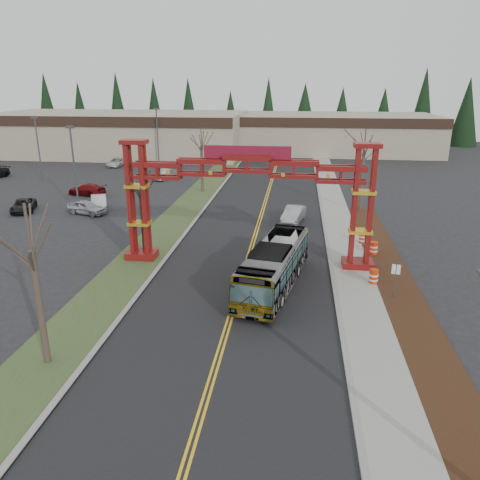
% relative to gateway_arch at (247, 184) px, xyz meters
% --- Properties ---
extents(ground, '(200.00, 200.00, 0.00)m').
position_rel_gateway_arch_xyz_m(ground, '(-0.00, -18.00, -5.98)').
color(ground, black).
rests_on(ground, ground).
extents(road, '(12.00, 110.00, 0.02)m').
position_rel_gateway_arch_xyz_m(road, '(-0.00, 7.00, -5.97)').
color(road, black).
rests_on(road, ground).
extents(lane_line_left, '(0.12, 100.00, 0.01)m').
position_rel_gateway_arch_xyz_m(lane_line_left, '(-0.12, 7.00, -5.96)').
color(lane_line_left, yellow).
rests_on(lane_line_left, road).
extents(lane_line_right, '(0.12, 100.00, 0.01)m').
position_rel_gateway_arch_xyz_m(lane_line_right, '(0.12, 7.00, -5.96)').
color(lane_line_right, yellow).
rests_on(lane_line_right, road).
extents(curb_right, '(0.30, 110.00, 0.15)m').
position_rel_gateway_arch_xyz_m(curb_right, '(6.15, 7.00, -5.91)').
color(curb_right, gray).
rests_on(curb_right, ground).
extents(sidewalk_right, '(2.60, 110.00, 0.14)m').
position_rel_gateway_arch_xyz_m(sidewalk_right, '(7.60, 7.00, -5.91)').
color(sidewalk_right, gray).
rests_on(sidewalk_right, ground).
extents(landscape_strip, '(2.60, 50.00, 0.12)m').
position_rel_gateway_arch_xyz_m(landscape_strip, '(10.20, -8.00, -5.92)').
color(landscape_strip, black).
rests_on(landscape_strip, ground).
extents(grass_median, '(4.00, 110.00, 0.08)m').
position_rel_gateway_arch_xyz_m(grass_median, '(-8.00, 7.00, -5.94)').
color(grass_median, '#354824').
rests_on(grass_median, ground).
extents(curb_left, '(0.30, 110.00, 0.15)m').
position_rel_gateway_arch_xyz_m(curb_left, '(-6.15, 7.00, -5.91)').
color(curb_left, gray).
rests_on(curb_left, ground).
extents(gateway_arch, '(18.20, 1.60, 8.90)m').
position_rel_gateway_arch_xyz_m(gateway_arch, '(0.00, 0.00, 0.00)').
color(gateway_arch, maroon).
rests_on(gateway_arch, ground).
extents(retail_building_west, '(46.00, 22.30, 7.50)m').
position_rel_gateway_arch_xyz_m(retail_building_west, '(-30.00, 53.96, -2.22)').
color(retail_building_west, tan).
rests_on(retail_building_west, ground).
extents(retail_building_east, '(38.00, 20.30, 7.00)m').
position_rel_gateway_arch_xyz_m(retail_building_east, '(10.00, 61.95, -2.47)').
color(retail_building_east, tan).
rests_on(retail_building_east, ground).
extents(conifer_treeline, '(116.10, 5.60, 13.00)m').
position_rel_gateway_arch_xyz_m(conifer_treeline, '(0.25, 74.00, 0.50)').
color(conifer_treeline, black).
rests_on(conifer_treeline, ground).
extents(transit_bus, '(4.51, 11.02, 2.99)m').
position_rel_gateway_arch_xyz_m(transit_bus, '(2.21, -4.00, -4.49)').
color(transit_bus, '#999CA0').
rests_on(transit_bus, ground).
extents(silver_sedan, '(2.48, 4.75, 1.49)m').
position_rel_gateway_arch_xyz_m(silver_sedan, '(3.26, 11.41, -5.24)').
color(silver_sedan, '#A5A8AD').
rests_on(silver_sedan, ground).
extents(parked_car_near_a, '(4.44, 2.80, 1.41)m').
position_rel_gateway_arch_xyz_m(parked_car_near_a, '(-17.64, 11.64, -5.28)').
color(parked_car_near_a, '#B3B3BB').
rests_on(parked_car_near_a, ground).
extents(parked_car_near_b, '(3.12, 4.60, 1.44)m').
position_rel_gateway_arch_xyz_m(parked_car_near_b, '(-17.24, 13.80, -5.26)').
color(parked_car_near_b, silver).
rests_on(parked_car_near_b, ground).
extents(parked_car_near_c, '(3.59, 4.96, 1.25)m').
position_rel_gateway_arch_xyz_m(parked_car_near_c, '(-24.62, 11.88, -5.36)').
color(parked_car_near_c, black).
rests_on(parked_car_near_c, ground).
extents(parked_car_mid_a, '(5.06, 3.12, 1.37)m').
position_rel_gateway_arch_xyz_m(parked_car_mid_a, '(-21.28, 19.74, -5.30)').
color(parked_car_mid_a, maroon).
rests_on(parked_car_mid_a, ground).
extents(parked_car_far_a, '(2.64, 4.44, 1.38)m').
position_rel_gateway_arch_xyz_m(parked_car_far_a, '(-14.79, 30.40, -5.29)').
color(parked_car_far_a, '#A6AAAE').
rests_on(parked_car_far_a, ground).
extents(parked_car_far_b, '(2.34, 4.75, 1.30)m').
position_rel_gateway_arch_xyz_m(parked_car_far_b, '(-25.47, 39.84, -5.33)').
color(parked_car_far_b, white).
rests_on(parked_car_far_b, ground).
extents(bare_tree_median_near, '(3.30, 3.30, 7.81)m').
position_rel_gateway_arch_xyz_m(bare_tree_median_near, '(-8.00, -14.05, -0.39)').
color(bare_tree_median_near, '#382D26').
rests_on(bare_tree_median_near, ground).
extents(bare_tree_median_mid, '(3.06, 3.06, 6.94)m').
position_rel_gateway_arch_xyz_m(bare_tree_median_mid, '(-8.00, 0.71, -1.09)').
color(bare_tree_median_mid, '#382D26').
rests_on(bare_tree_median_mid, ground).
extents(bare_tree_median_far, '(3.30, 3.30, 7.71)m').
position_rel_gateway_arch_xyz_m(bare_tree_median_far, '(-8.00, 23.16, -0.48)').
color(bare_tree_median_far, '#382D26').
rests_on(bare_tree_median_far, ground).
extents(bare_tree_right_far, '(3.21, 3.21, 8.44)m').
position_rel_gateway_arch_xyz_m(bare_tree_right_far, '(10.00, 16.19, 0.30)').
color(bare_tree_right_far, '#382D26').
rests_on(bare_tree_right_far, ground).
extents(light_pole_near, '(0.75, 0.38, 8.71)m').
position_rel_gateway_arch_xyz_m(light_pole_near, '(-18.78, 12.26, -0.95)').
color(light_pole_near, '#3F3F44').
rests_on(light_pole_near, ground).
extents(light_pole_mid, '(0.74, 0.37, 8.49)m').
position_rel_gateway_arch_xyz_m(light_pole_mid, '(-30.79, 26.81, -1.07)').
color(light_pole_mid, '#3F3F44').
rests_on(light_pole_mid, ground).
extents(light_pole_far, '(0.77, 0.39, 8.91)m').
position_rel_gateway_arch_xyz_m(light_pole_far, '(-19.11, 42.22, -0.83)').
color(light_pole_far, '#3F3F44').
rests_on(light_pole_far, ground).
extents(street_sign, '(0.51, 0.13, 2.26)m').
position_rel_gateway_arch_xyz_m(street_sign, '(9.62, -4.86, -4.36)').
color(street_sign, '#3F3F44').
rests_on(street_sign, ground).
extents(barrel_south, '(0.59, 0.59, 1.09)m').
position_rel_gateway_arch_xyz_m(barrel_south, '(8.70, -2.85, -5.44)').
color(barrel_south, red).
rests_on(barrel_south, ground).
extents(barrel_mid, '(0.60, 0.60, 1.10)m').
position_rel_gateway_arch_xyz_m(barrel_mid, '(9.52, 2.87, -5.43)').
color(barrel_mid, red).
rests_on(barrel_mid, ground).
extents(barrel_north, '(0.56, 0.56, 1.04)m').
position_rel_gateway_arch_xyz_m(barrel_north, '(8.97, 5.46, -5.46)').
color(barrel_north, red).
rests_on(barrel_north, ground).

